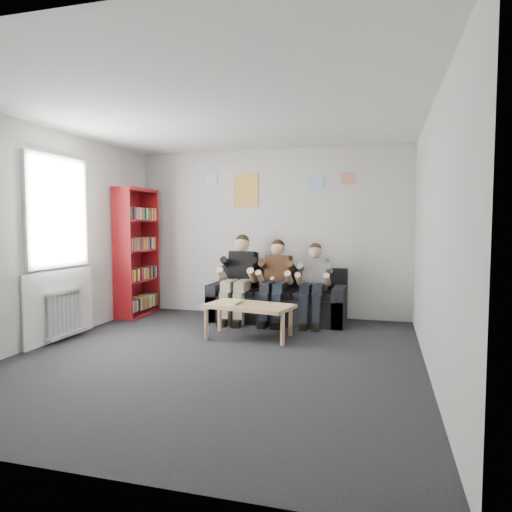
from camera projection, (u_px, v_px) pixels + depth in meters
The scene contains 14 objects.
room_shell at pixel (216, 237), 5.05m from camera, with size 5.00×5.00×5.00m.
sofa at pixel (278, 302), 7.08m from camera, with size 2.07×0.85×0.80m.
bookshelf at pixel (137, 252), 7.43m from camera, with size 0.31×0.93×2.07m.
coffee_table at pixel (249, 308), 5.96m from camera, with size 1.11×0.61×0.45m.
game_cases at pixel (234, 302), 5.99m from camera, with size 0.21×0.20×0.05m.
person_left at pixel (239, 279), 7.02m from camera, with size 0.42×0.90×1.33m.
person_middle at pixel (275, 282), 6.87m from camera, with size 0.38×0.82×1.26m.
person_right at pixel (313, 284), 6.72m from camera, with size 0.36×0.77×1.21m.
radiator at pixel (65, 313), 5.88m from camera, with size 0.10×0.64×0.60m.
window at pixel (59, 260), 5.85m from camera, with size 0.05×1.30×2.36m.
poster_large at pixel (246, 190), 7.49m from camera, with size 0.42×0.01×0.55m, color #D9CB4C.
poster_blue at pixel (316, 182), 7.18m from camera, with size 0.25×0.01×0.20m, color #44A1E9.
poster_pink at pixel (348, 178), 7.04m from camera, with size 0.22×0.01×0.18m, color #CC3F97.
poster_sign at pixel (212, 179), 7.64m from camera, with size 0.20×0.01×0.14m, color white.
Camera 1 is at (1.78, -4.74, 1.49)m, focal length 32.00 mm.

